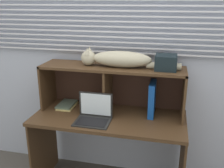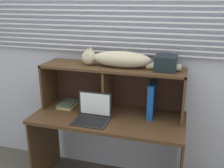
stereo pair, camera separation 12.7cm
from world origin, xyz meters
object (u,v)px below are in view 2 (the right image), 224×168
(laptop, at_px, (92,115))
(storage_box, at_px, (166,63))
(cat, at_px, (119,59))
(book_stack, at_px, (68,104))
(binder_upright, at_px, (152,99))

(laptop, relative_size, storage_box, 1.59)
(cat, height_order, book_stack, cat)
(cat, bearing_deg, laptop, -125.78)
(binder_upright, xyz_separation_m, book_stack, (-0.82, 0.00, -0.14))
(binder_upright, distance_m, storage_box, 0.35)
(laptop, height_order, binder_upright, binder_upright)
(cat, bearing_deg, storage_box, 0.00)
(cat, relative_size, book_stack, 3.57)
(binder_upright, relative_size, book_stack, 1.25)
(cat, xyz_separation_m, storage_box, (0.41, 0.00, -0.01))
(cat, relative_size, laptop, 2.93)
(binder_upright, distance_m, book_stack, 0.84)
(storage_box, bearing_deg, cat, -180.00)
(laptop, bearing_deg, cat, 54.22)
(binder_upright, xyz_separation_m, storage_box, (0.10, 0.00, 0.34))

